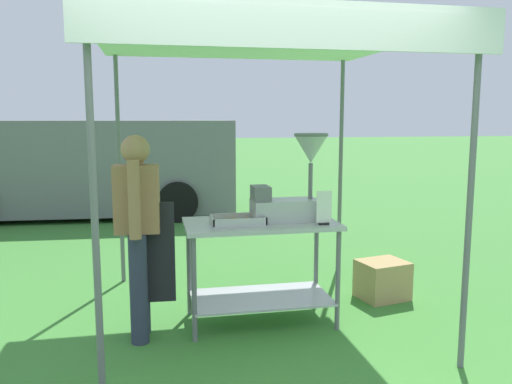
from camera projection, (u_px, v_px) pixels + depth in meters
name	position (u px, v px, depth m)	size (l,w,h in m)	color
ground_plane	(193.00, 217.00, 9.15)	(70.00, 70.00, 0.00)	#3D7F33
stall_canopy	(258.00, 45.00, 4.20)	(2.63, 2.65, 2.41)	slate
donut_cart	(261.00, 251.00, 4.35)	(1.27, 0.68, 0.87)	#B7B7BC
donut_tray	(238.00, 222.00, 4.21)	(0.44, 0.27, 0.07)	#B7B7BC
donut_fryer	(293.00, 186.00, 4.34)	(0.64, 0.28, 0.73)	#B7B7BC
menu_sign	(324.00, 210.00, 4.18)	(0.13, 0.05, 0.28)	black
vendor	(139.00, 226.00, 4.00)	(0.46, 0.53, 1.61)	#2D3347
supply_crate	(382.00, 280.00, 4.99)	(0.50, 0.45, 0.37)	tan
van_grey	(87.00, 166.00, 9.28)	(5.27, 2.33, 1.69)	slate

